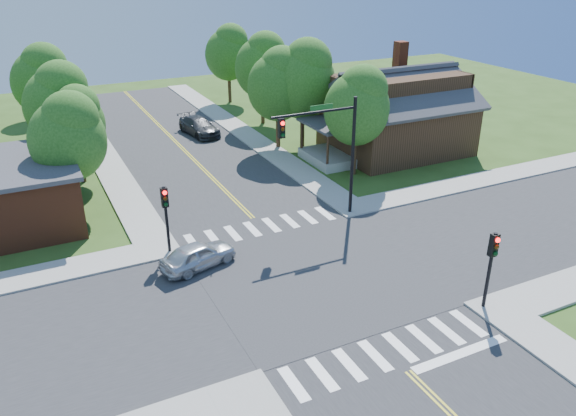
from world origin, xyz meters
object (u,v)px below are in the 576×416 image
car_dgrey (199,127)px  signal_mast_ne (328,141)px  signal_pole_nw (166,208)px  house_ne (396,110)px  car_silver (198,256)px  signal_pole_se (492,257)px

car_dgrey → signal_mast_ne: bearing=-94.6°
signal_pole_nw → house_ne: size_ratio=0.29×
signal_mast_ne → car_dgrey: (-1.46, 19.63, -4.11)m
house_ne → car_silver: (-19.80, -10.73, -2.65)m
signal_pole_se → car_dgrey: (-3.14, 30.84, -1.93)m
signal_pole_se → house_ne: house_ne is taller
signal_pole_se → car_dgrey: 31.06m
car_silver → car_dgrey: (7.15, 21.72, 0.06)m
signal_mast_ne → car_silver: signal_mast_ne is taller
car_silver → signal_pole_se: bearing=-147.2°
signal_pole_nw → car_dgrey: 21.32m
signal_pole_se → car_silver: (-10.29, 9.12, -1.99)m
signal_pole_se → house_ne: size_ratio=0.29×
signal_pole_se → signal_pole_nw: 15.84m
signal_mast_ne → signal_pole_nw: size_ratio=1.89×
house_ne → car_dgrey: 16.95m
signal_mast_ne → car_silver: (-8.61, -2.09, -4.18)m
signal_pole_nw → car_silver: (0.91, -2.08, -1.99)m
house_ne → car_dgrey: house_ne is taller
signal_mast_ne → house_ne: 14.23m
car_silver → car_dgrey: 22.87m
signal_pole_nw → car_dgrey: bearing=67.7°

